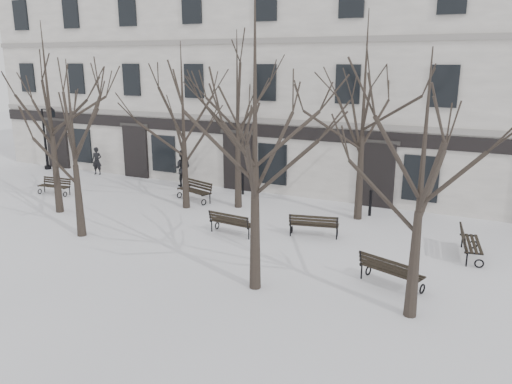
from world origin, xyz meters
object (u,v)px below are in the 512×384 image
Objects in this scene: tree_0 at (48,96)px; tree_3 at (423,156)px; bench_1 at (231,222)px; bench_3 at (195,190)px; tree_2 at (255,102)px; tree_1 at (72,129)px; bench_5 at (469,242)px; bench_2 at (390,270)px; bench_4 at (314,224)px; bench_0 at (55,185)px; lamp_post at (47,133)px.

tree_0 is 1.18× the size of tree_3.
bench_1 is 0.92× the size of bench_3.
tree_1 is at bearing 171.74° from tree_2.
tree_0 is at bearing -118.63° from bench_3.
bench_5 is at bearing 44.23° from tree_2.
bench_1 is at bearing 2.34° from bench_2.
tree_3 is 6.28m from bench_5.
tree_1 is at bearing -30.80° from tree_0.
tree_1 is 3.53× the size of bench_1.
bench_4 is at bearing 9.40° from tree_0.
bench_0 is 0.87× the size of bench_5.
bench_4 is 0.98× the size of bench_5.
tree_2 reaches higher than tree_0.
bench_2 is (3.50, 1.78, -4.84)m from tree_2.
bench_0 is at bearing 81.84° from bench_5.
tree_0 reaches higher than lamp_post.
tree_2 is at bearing 75.99° from bench_4.
bench_4 is (6.71, -2.31, -0.02)m from bench_3.
tree_1 is 9.43m from bench_4.
bench_3 is at bearing 11.31° from bench_0.
tree_1 is 3.82× the size of bench_0.
bench_5 is at bearing 8.77° from bench_3.
bench_2 is 0.99× the size of bench_3.
lamp_post is at bearing 0.63° from bench_2.
bench_1 is (-7.15, 3.43, -3.71)m from tree_3.
bench_3 is (4.34, 4.14, -4.45)m from tree_0.
tree_1 is 0.96× the size of tree_3.
tree_0 is at bearing 89.11° from bench_5.
bench_0 is at bearing 159.38° from tree_2.
bench_5 is (18.90, 0.18, 0.06)m from bench_0.
bench_3 is (-6.65, 7.15, -4.83)m from tree_2.
bench_3 is 1.02× the size of bench_5.
bench_5 is (13.26, 4.12, -3.52)m from tree_1.
tree_1 reaches higher than bench_4.
tree_2 is 20.74m from lamp_post.
bench_1 is 6.62m from bench_2.
tree_0 is at bearing 10.15° from bench_1.
bench_3 is at bearing 72.36° from bench_5.
bench_0 is (-17.83, 4.79, -3.74)m from tree_3.
tree_3 is at bearing -10.07° from tree_0.
bench_4 is (2.89, 1.12, 0.01)m from bench_1.
bench_1 is at bearing -24.21° from bench_3.
bench_5 is at bearing -99.22° from bench_2.
bench_4 is 0.50× the size of lamp_post.
bench_3 is (1.21, 6.01, -3.52)m from tree_1.
bench_1 is at bearing 27.10° from tree_1.
bench_0 is at bearing -145.46° from bench_3.
bench_0 is (-2.51, 2.07, -4.52)m from tree_0.
tree_1 is at bearing 22.60° from bench_2.
bench_3 reaches higher than bench_0.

